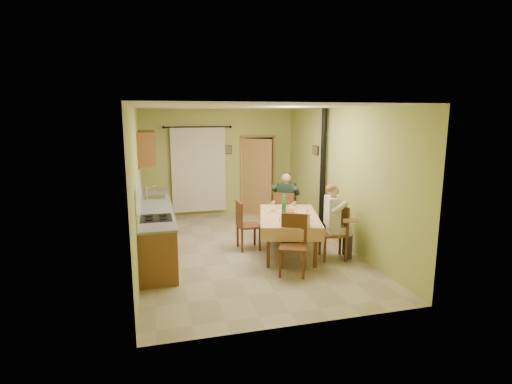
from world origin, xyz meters
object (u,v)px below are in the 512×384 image
object	(u,v)px
chair_right	(334,243)
chair_left	(248,235)
chair_near	(293,257)
man_right	(334,213)
chair_far	(286,223)
man_far	(286,197)
dining_table	(289,234)
stove_flue	(322,190)

from	to	relation	value
chair_right	chair_left	world-z (taller)	chair_right
chair_near	chair_left	world-z (taller)	chair_near
chair_right	man_right	distance (m)	0.59
chair_far	chair_near	world-z (taller)	chair_near
man_far	dining_table	bearing A→B (deg)	-74.21
chair_left	man_far	world-z (taller)	man_far
chair_left	chair_right	bearing A→B (deg)	54.92
chair_far	chair_right	distance (m)	1.64
chair_near	chair_right	bearing A→B (deg)	-129.21
man_right	stove_flue	size ratio (longest dim) A/B	0.50
man_far	man_right	distance (m)	1.64
dining_table	chair_near	world-z (taller)	chair_near
chair_right	chair_far	bearing A→B (deg)	24.54
stove_flue	chair_right	bearing A→B (deg)	-105.29
chair_far	chair_right	xyz separation A→B (m)	(0.40, -1.59, 0.00)
chair_far	man_right	distance (m)	1.74
chair_far	chair_right	bearing A→B (deg)	-43.79
chair_far	stove_flue	world-z (taller)	stove_flue
chair_near	stove_flue	size ratio (longest dim) A/B	0.36
dining_table	man_far	xyz separation A→B (m)	(0.31, 1.08, 0.50)
dining_table	stove_flue	xyz separation A→B (m)	(1.11, 0.96, 0.65)
dining_table	stove_flue	bearing A→B (deg)	56.04
chair_near	stove_flue	distance (m)	2.53
chair_left	man_far	bearing A→B (deg)	121.03
chair_right	dining_table	bearing A→B (deg)	64.20
stove_flue	man_far	bearing A→B (deg)	171.31
chair_near	chair_right	world-z (taller)	chair_right
chair_far	man_right	world-z (taller)	man_right
chair_near	chair_right	xyz separation A→B (m)	(0.99, 0.50, 0.00)
dining_table	chair_left	xyz separation A→B (m)	(-0.72, 0.42, -0.09)
dining_table	man_far	bearing A→B (deg)	89.10
dining_table	man_right	size ratio (longest dim) A/B	1.48
dining_table	chair_left	bearing A→B (deg)	165.17
man_right	stove_flue	world-z (taller)	stove_flue
chair_right	stove_flue	bearing A→B (deg)	-5.03
chair_left	stove_flue	bearing A→B (deg)	104.68
chair_far	man_far	size ratio (longest dim) A/B	0.72
dining_table	man_right	world-z (taller)	man_right
chair_left	man_far	distance (m)	1.36
dining_table	chair_far	size ratio (longest dim) A/B	2.05
chair_left	stove_flue	distance (m)	2.05
chair_far	man_far	xyz separation A→B (m)	(0.01, 0.01, 0.59)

